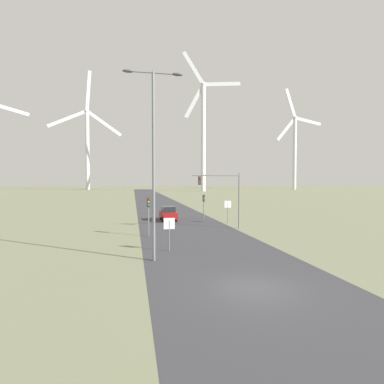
{
  "coord_description": "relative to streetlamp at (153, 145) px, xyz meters",
  "views": [
    {
      "loc": [
        -5.62,
        -13.18,
        5.11
      ],
      "look_at": [
        0.0,
        15.2,
        4.02
      ],
      "focal_mm": 28.0,
      "sensor_mm": 36.0,
      "label": 1
    }
  ],
  "objects": [
    {
      "name": "ground_plane",
      "position": [
        4.33,
        -5.87,
        -7.36
      ],
      "size": [
        600.0,
        600.0,
        0.0
      ],
      "primitive_type": "plane",
      "color": "#757A5B"
    },
    {
      "name": "road_surface",
      "position": [
        4.33,
        42.13,
        -7.35
      ],
      "size": [
        10.0,
        240.0,
        0.01
      ],
      "color": "#38383D",
      "rests_on": "ground"
    },
    {
      "name": "streetlamp",
      "position": [
        0.0,
        0.0,
        0.0
      ],
      "size": [
        3.78,
        0.32,
        11.96
      ],
      "color": "slate",
      "rests_on": "ground"
    },
    {
      "name": "stop_sign_near",
      "position": [
        1.27,
        2.37,
        -5.67
      ],
      "size": [
        0.81,
        0.07,
        2.42
      ],
      "color": "slate",
      "rests_on": "ground"
    },
    {
      "name": "stop_sign_far",
      "position": [
        9.77,
        14.9,
        -5.45
      ],
      "size": [
        0.81,
        0.07,
        2.72
      ],
      "color": "slate",
      "rests_on": "ground"
    },
    {
      "name": "traffic_light_post_near_left",
      "position": [
        0.1,
        8.47,
        -4.7
      ],
      "size": [
        0.28,
        0.33,
        3.63
      ],
      "color": "slate",
      "rests_on": "ground"
    },
    {
      "name": "traffic_light_post_near_right",
      "position": [
        7.85,
        19.14,
        -4.96
      ],
      "size": [
        0.28,
        0.34,
        3.27
      ],
      "color": "slate",
      "rests_on": "ground"
    },
    {
      "name": "traffic_light_mast_overhead",
      "position": [
        8.02,
        11.23,
        -3.08
      ],
      "size": [
        5.16,
        0.35,
        5.92
      ],
      "color": "slate",
      "rests_on": "ground"
    },
    {
      "name": "car_approaching",
      "position": [
        3.14,
        19.13,
        -6.45
      ],
      "size": [
        1.99,
        4.18,
        1.83
      ],
      "color": "maroon",
      "rests_on": "ground"
    },
    {
      "name": "wind_turbine_left",
      "position": [
        -27.14,
        164.84,
        21.48
      ],
      "size": [
        40.82,
        5.69,
        68.96
      ],
      "color": "silver",
      "rests_on": "ground"
    },
    {
      "name": "wind_turbine_center",
      "position": [
        32.37,
        122.74,
        23.61
      ],
      "size": [
        27.89,
        4.87,
        67.08
      ],
      "color": "silver",
      "rests_on": "ground"
    },
    {
      "name": "wind_turbine_right",
      "position": [
        94.75,
        146.74,
        19.19
      ],
      "size": [
        29.95,
        2.6,
        60.09
      ],
      "color": "silver",
      "rests_on": "ground"
    }
  ]
}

